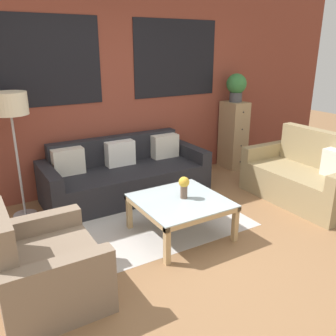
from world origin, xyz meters
TOP-DOWN VIEW (x-y plane):
  - ground_plane at (0.00, 0.00)m, footprint 16.00×16.00m
  - wall_back_brick at (0.00, 2.44)m, footprint 8.40×0.09m
  - rug at (-0.09, 1.22)m, footprint 1.86×1.79m
  - couch_dark at (-0.14, 1.95)m, footprint 2.23×0.88m
  - settee_vintage at (1.85, 0.57)m, footprint 0.80×1.50m
  - armchair_corner at (-1.60, 0.33)m, footprint 0.80×0.95m
  - coffee_table at (-0.09, 0.64)m, footprint 0.91×0.91m
  - floor_lamp at (-1.48, 2.00)m, footprint 0.39×0.39m
  - drawer_cabinet at (1.95, 2.15)m, footprint 0.33×0.43m
  - potted_plant at (1.95, 2.15)m, footprint 0.32×0.32m
  - flower_vase at (-0.03, 0.66)m, footprint 0.12×0.12m

SIDE VIEW (x-z plane):
  - ground_plane at x=0.00m, z-range 0.00..0.00m
  - rug at x=-0.09m, z-range 0.00..0.00m
  - armchair_corner at x=-1.60m, z-range -0.14..0.70m
  - couch_dark at x=-0.14m, z-range -0.11..0.67m
  - settee_vintage at x=1.85m, z-range -0.15..0.77m
  - coffee_table at x=-0.09m, z-range 0.15..0.56m
  - drawer_cabinet at x=1.95m, z-range 0.00..1.11m
  - flower_vase at x=-0.03m, z-range 0.44..0.68m
  - floor_lamp at x=-1.48m, z-range 0.56..2.06m
  - potted_plant at x=1.95m, z-range 1.14..1.60m
  - wall_back_brick at x=0.00m, z-range 0.01..2.81m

